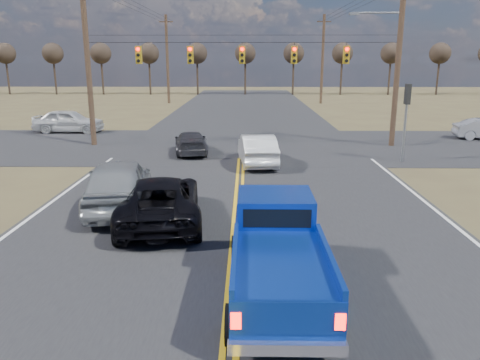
{
  "coord_description": "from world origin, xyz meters",
  "views": [
    {
      "loc": [
        0.3,
        -9.92,
        5.06
      ],
      "look_at": [
        0.09,
        3.83,
        1.5
      ],
      "focal_mm": 35.0,
      "sensor_mm": 36.0,
      "label": 1
    }
  ],
  "objects_px": {
    "pickup_truck": "(278,254)",
    "cross_car_west": "(69,121)",
    "black_suv": "(160,200)",
    "silver_suv": "(119,184)",
    "dgrey_car_queue": "(191,142)",
    "white_car_queue": "(257,149)"
  },
  "relations": [
    {
      "from": "pickup_truck",
      "to": "black_suv",
      "type": "distance_m",
      "value": 5.82
    },
    {
      "from": "black_suv",
      "to": "white_car_queue",
      "type": "height_order",
      "value": "white_car_queue"
    },
    {
      "from": "silver_suv",
      "to": "white_car_queue",
      "type": "distance_m",
      "value": 8.71
    },
    {
      "from": "silver_suv",
      "to": "dgrey_car_queue",
      "type": "distance_m",
      "value": 9.99
    },
    {
      "from": "silver_suv",
      "to": "dgrey_car_queue",
      "type": "xyz_separation_m",
      "value": [
        1.32,
        9.9,
        -0.29
      ]
    },
    {
      "from": "silver_suv",
      "to": "cross_car_west",
      "type": "relative_size",
      "value": 1.09
    },
    {
      "from": "white_car_queue",
      "to": "pickup_truck",
      "type": "bearing_deg",
      "value": 85.49
    },
    {
      "from": "black_suv",
      "to": "pickup_truck",
      "type": "bearing_deg",
      "value": 118.14
    },
    {
      "from": "cross_car_west",
      "to": "dgrey_car_queue",
      "type": "bearing_deg",
      "value": -128.19
    },
    {
      "from": "pickup_truck",
      "to": "black_suv",
      "type": "xyz_separation_m",
      "value": [
        -3.44,
        4.7,
        -0.21
      ]
    },
    {
      "from": "black_suv",
      "to": "dgrey_car_queue",
      "type": "xyz_separation_m",
      "value": [
        -0.34,
        11.28,
        -0.13
      ]
    },
    {
      "from": "pickup_truck",
      "to": "cross_car_west",
      "type": "height_order",
      "value": "pickup_truck"
    },
    {
      "from": "pickup_truck",
      "to": "cross_car_west",
      "type": "distance_m",
      "value": 27.0
    },
    {
      "from": "dgrey_car_queue",
      "to": "black_suv",
      "type": "bearing_deg",
      "value": 82.71
    },
    {
      "from": "pickup_truck",
      "to": "white_car_queue",
      "type": "relative_size",
      "value": 1.15
    },
    {
      "from": "pickup_truck",
      "to": "white_car_queue",
      "type": "height_order",
      "value": "pickup_truck"
    },
    {
      "from": "pickup_truck",
      "to": "white_car_queue",
      "type": "xyz_separation_m",
      "value": [
        -0.18,
        13.26,
        -0.2
      ]
    },
    {
      "from": "dgrey_car_queue",
      "to": "pickup_truck",
      "type": "bearing_deg",
      "value": 94.28
    },
    {
      "from": "pickup_truck",
      "to": "cross_car_west",
      "type": "xyz_separation_m",
      "value": [
        -13.34,
        23.48,
        -0.14
      ]
    },
    {
      "from": "black_suv",
      "to": "white_car_queue",
      "type": "bearing_deg",
      "value": -118.89
    },
    {
      "from": "black_suv",
      "to": "dgrey_car_queue",
      "type": "relative_size",
      "value": 1.27
    },
    {
      "from": "black_suv",
      "to": "cross_car_west",
      "type": "height_order",
      "value": "cross_car_west"
    }
  ]
}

